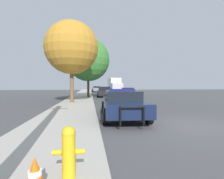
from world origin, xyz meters
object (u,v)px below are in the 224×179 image
Objects in this scene: box_truck at (115,85)px; tree_sidewalk_mid at (88,60)px; traffic_light at (95,73)px; car_background_distant at (96,89)px; fire_hydrant at (69,150)px; traffic_cone at (35,175)px; police_car at (123,103)px; tree_sidewalk_near at (72,48)px; car_background_midblock at (104,91)px; car_background_oncoming at (128,91)px.

tree_sidewalk_mid reaches higher than box_truck.
traffic_light reaches higher than car_background_distant.
box_truck is at bearing 80.78° from fire_hydrant.
traffic_cone is at bearing -95.96° from car_background_distant.
police_car is 1.21× the size of car_background_distant.
tree_sidewalk_near is (-1.26, 13.05, 4.42)m from fire_hydrant.
car_background_midblock reaches higher than traffic_cone.
traffic_light is 13.66m from box_truck.
traffic_light is at bearing 106.94° from car_background_midblock.
car_background_oncoming is (6.39, 24.51, 0.10)m from fire_hydrant.
traffic_light is 1.10× the size of car_background_midblock.
tree_sidewalk_mid is 20.56m from traffic_cone.
box_truck is (5.20, 12.48, -1.94)m from traffic_light.
police_car is 0.71× the size of tree_sidewalk_near.
car_background_oncoming is 0.60× the size of tree_sidewalk_mid.
box_truck reaches higher than traffic_cone.
tree_sidewalk_near is (-7.65, -11.46, 4.31)m from car_background_oncoming.
tree_sidewalk_mid is 14.12× the size of traffic_cone.
fire_hydrant is 0.12× the size of tree_sidewalk_mid.
tree_sidewalk_mid is at bearing -79.17° from police_car.
tree_sidewalk_near reaches higher than box_truck.
tree_sidewalk_mid is at bearing 78.05° from tree_sidewalk_near.
car_background_distant is at bearing 83.06° from tree_sidewalk_near.
tree_sidewalk_near reaches higher than fire_hydrant.
tree_sidewalk_near is at bearing -101.95° from tree_sidewalk_mid.
tree_sidewalk_mid reaches higher than fire_hydrant.
traffic_light is 0.71× the size of tree_sidewalk_near.
tree_sidewalk_mid is at bearing -97.76° from car_background_distant.
traffic_light is 27.42m from traffic_cone.
car_background_midblock is at bearing 73.83° from box_truck.
tree_sidewalk_mid is at bearing 88.37° from traffic_cone.
car_background_midblock is at bearing 34.35° from car_background_oncoming.
car_background_distant is 8.04× the size of traffic_cone.
police_car is at bearing 79.11° from box_truck.
fire_hydrant is at bearing -92.51° from traffic_light.
police_car is at bearing 71.07° from fire_hydrant.
tree_sidewalk_near reaches higher than traffic_light.
car_background_midblock is at bearing 83.68° from fire_hydrant.
traffic_light reaches higher than car_background_midblock.
box_truck reaches higher than police_car.
police_car is 32.87m from car_background_distant.
fire_hydrant is 0.13× the size of box_truck.
car_background_oncoming is 4.91m from car_background_midblock.
car_background_distant is at bearing -73.59° from car_background_oncoming.
fire_hydrant is 13.84m from tree_sidewalk_near.
traffic_light is at bearing 81.77° from tree_sidewalk_mid.
box_truck is (4.51, 0.52, 1.01)m from car_background_distant.
fire_hydrant is (-2.02, -5.89, -0.16)m from police_car.
tree_sidewalk_near is 13.67× the size of traffic_cone.
traffic_light is at bearing 86.62° from traffic_cone.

